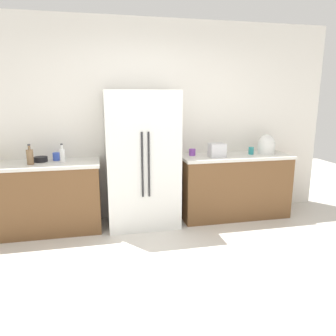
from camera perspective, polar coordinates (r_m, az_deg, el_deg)
ground_plane at (r=2.97m, az=3.54°, el=-21.94°), size 10.51×10.51×0.00m
kitchen_back_panel at (r=4.45m, az=-3.40°, el=8.37°), size 5.25×0.10×2.70m
counter_left at (r=4.30m, az=-21.72°, el=-4.98°), size 1.45×0.59×0.90m
counter_right at (r=4.62m, az=11.84°, el=-3.13°), size 1.55×0.59×0.90m
refrigerator at (r=4.12m, az=-4.70°, el=1.48°), size 0.92×0.64×1.78m
toaster at (r=4.30m, az=8.87°, el=3.20°), size 0.21×0.17×0.19m
rice_cooker at (r=4.72m, az=17.39°, el=4.00°), size 0.24×0.24×0.27m
bottle_a at (r=4.11m, az=-18.59°, el=2.23°), size 0.06×0.06×0.23m
bottle_b at (r=4.12m, az=-23.70°, el=1.91°), size 0.08×0.08×0.25m
cup_a at (r=4.38m, az=4.42°, el=2.87°), size 0.09×0.09×0.09m
cup_c at (r=4.27m, az=-19.56°, el=1.97°), size 0.09×0.09×0.10m
cup_d at (r=4.61m, az=14.81°, el=3.04°), size 0.07×0.07×0.10m
bowl_a at (r=4.26m, az=-22.05°, el=1.48°), size 0.17×0.17×0.06m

